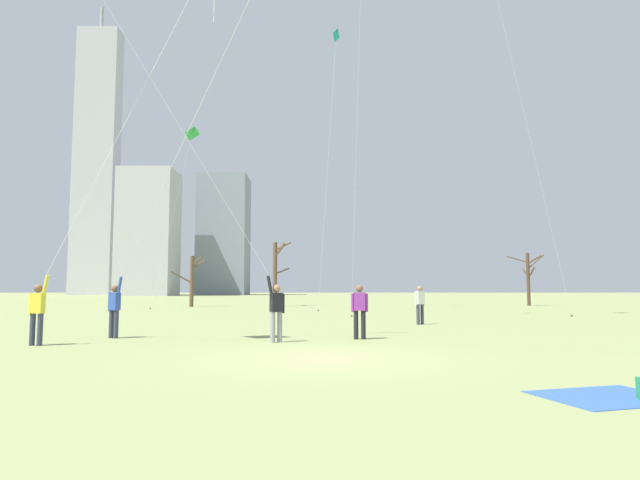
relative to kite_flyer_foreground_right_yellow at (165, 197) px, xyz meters
The scene contains 15 objects.
ground_plane 6.48m from the kite_flyer_foreground_right_yellow, 32.71° to the right, with size 400.00×400.00×0.00m, color #848E56.
kite_flyer_foreground_right_yellow is the anchor object (origin of this frame).
kite_flyer_midfield_left_white 2.73m from the kite_flyer_foreground_right_yellow, behind, with size 5.29×1.09×12.21m.
kite_flyer_midfield_right_blue 1.26m from the kite_flyer_foreground_right_yellow, ahead, with size 7.77×2.71×13.56m.
bystander_watching_nearby 12.38m from the kite_flyer_foreground_right_yellow, 44.56° to the left, with size 0.46×0.34×1.62m.
bystander_strolling_midfield 6.50m from the kite_flyer_foreground_right_yellow, 17.14° to the left, with size 0.51×0.22×1.62m.
distant_kite_high_overhead_teal 31.92m from the kite_flyer_foreground_right_yellow, 78.25° to the left, with size 1.78×5.43×22.35m.
distant_kite_drifting_right_green 31.83m from the kite_flyer_foreground_right_yellow, 102.06° to the left, with size 2.65×3.86×15.01m.
picnic_spot 11.86m from the kite_flyer_foreground_right_yellow, 40.56° to the right, with size 2.12×1.85×0.31m.
bare_tree_left_of_center 41.15m from the kite_flyer_foreground_right_yellow, 55.84° to the left, with size 3.29×2.58×4.70m.
bare_tree_center 31.99m from the kite_flyer_foreground_right_yellow, 101.44° to the left, with size 2.71×1.76×4.26m.
bare_tree_rightmost 32.76m from the kite_flyer_foreground_right_yellow, 88.92° to the left, with size 1.64×2.34×5.66m.
skyline_wide_slab 128.79m from the kite_flyer_foreground_right_yellow, 113.02° to the left, with size 9.83×5.11×71.02m.
skyline_mid_tower_right 121.37m from the kite_flyer_foreground_right_yellow, 98.89° to the left, with size 11.68×11.96×29.18m.
skyline_squat_block 109.49m from the kite_flyer_foreground_right_yellow, 107.33° to the left, with size 11.55×10.58×27.35m.
Camera 1 is at (-0.11, -12.11, 1.50)m, focal length 30.77 mm.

